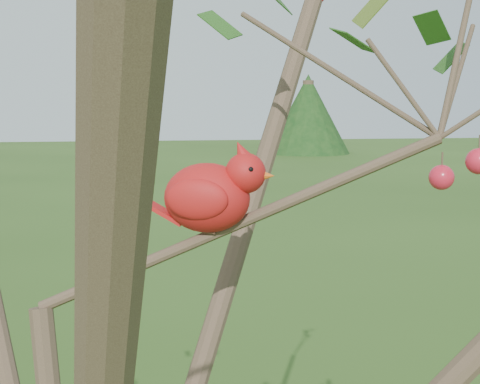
# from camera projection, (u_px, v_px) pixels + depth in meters

# --- Properties ---
(crabapple_tree) EXTENTS (2.35, 2.05, 2.95)m
(crabapple_tree) POSITION_uv_depth(u_px,v_px,m) (83.00, 205.00, 0.86)
(crabapple_tree) COLOR #3C2B20
(crabapple_tree) RESTS_ON ground
(cardinal) EXTENTS (0.21, 0.14, 0.15)m
(cardinal) POSITION_uv_depth(u_px,v_px,m) (212.00, 194.00, 0.99)
(cardinal) COLOR red
(cardinal) RESTS_ON ground
(distant_trees) EXTENTS (41.72, 13.76, 3.54)m
(distant_trees) POSITION_uv_depth(u_px,v_px,m) (152.00, 122.00, 24.83)
(distant_trees) COLOR #3C2B20
(distant_trees) RESTS_ON ground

